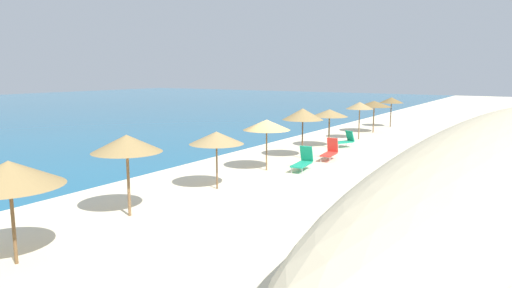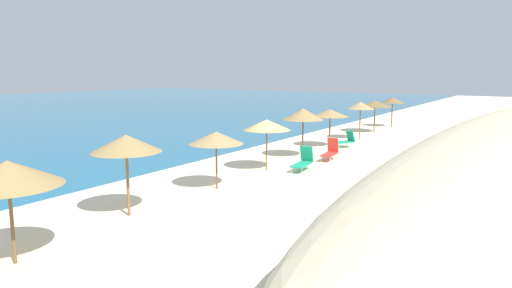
{
  "view_description": "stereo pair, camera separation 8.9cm",
  "coord_description": "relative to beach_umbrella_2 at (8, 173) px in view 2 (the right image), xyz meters",
  "views": [
    {
      "loc": [
        -18.58,
        -10.45,
        4.75
      ],
      "look_at": [
        -0.78,
        0.8,
        1.42
      ],
      "focal_mm": 32.3,
      "sensor_mm": 36.0,
      "label": 1
    },
    {
      "loc": [
        -18.53,
        -10.53,
        4.75
      ],
      "look_at": [
        -0.78,
        0.8,
        1.42
      ],
      "focal_mm": 32.3,
      "sensor_mm": 36.0,
      "label": 2
    }
  ],
  "objects": [
    {
      "name": "lounge_chair_0",
      "position": [
        13.68,
        -1.12,
        -1.85
      ],
      "size": [
        1.73,
        0.82,
        1.14
      ],
      "rotation": [
        0.0,
        0.0,
        1.69
      ],
      "color": "#199972",
      "rests_on": "ground_plane"
    },
    {
      "name": "beach_umbrella_8",
      "position": [
        25.05,
        0.17,
        0.08
      ],
      "size": [
        1.91,
        1.91,
        2.64
      ],
      "color": "brown",
      "rests_on": "ground_plane"
    },
    {
      "name": "lounge_chair_4",
      "position": [
        21.15,
        -0.31,
        -1.84
      ],
      "size": [
        1.53,
        1.21,
        1.05
      ],
      "rotation": [
        0.0,
        0.0,
        1.08
      ],
      "color": "#199972",
      "rests_on": "ground_plane"
    },
    {
      "name": "beach_umbrella_10",
      "position": [
        33.51,
        0.39,
        0.0
      ],
      "size": [
        2.01,
        2.01,
        2.55
      ],
      "color": "brown",
      "rests_on": "ground_plane"
    },
    {
      "name": "beach_umbrella_2",
      "position": [
        0.0,
        0.0,
        0.0
      ],
      "size": [
        2.59,
        2.59,
        2.62
      ],
      "color": "brown",
      "rests_on": "ground_plane"
    },
    {
      "name": "beach_umbrella_5",
      "position": [
        12.74,
        0.37,
        -0.09
      ],
      "size": [
        2.27,
        2.27,
        2.47
      ],
      "color": "brown",
      "rests_on": "ground_plane"
    },
    {
      "name": "lounge_chair_3",
      "position": [
        16.83,
        -1.18,
        -1.82
      ],
      "size": [
        1.55,
        0.75,
        1.16
      ],
      "rotation": [
        0.0,
        0.0,
        1.69
      ],
      "color": "red",
      "rests_on": "ground_plane"
    },
    {
      "name": "beach_umbrella_6",
      "position": [
        16.59,
        0.38,
        0.13
      ],
      "size": [
        2.24,
        2.24,
        2.75
      ],
      "color": "brown",
      "rests_on": "ground_plane"
    },
    {
      "name": "beach_umbrella_4",
      "position": [
        8.62,
        0.25,
        -0.2
      ],
      "size": [
        2.21,
        2.21,
        2.36
      ],
      "color": "brown",
      "rests_on": "ground_plane"
    },
    {
      "name": "beach_umbrella_9",
      "position": [
        29.16,
        0.48,
        -0.06
      ],
      "size": [
        2.64,
        2.64,
        2.48
      ],
      "color": "brown",
      "rests_on": "ground_plane"
    },
    {
      "name": "ground_plane",
      "position": [
        12.58,
        -0.42,
        -2.3
      ],
      "size": [
        160.0,
        160.0,
        0.0
      ],
      "primitive_type": "plane",
      "color": "beige"
    },
    {
      "name": "beach_umbrella_7",
      "position": [
        20.75,
        0.59,
        -0.14
      ],
      "size": [
        2.29,
        2.29,
        2.4
      ],
      "color": "brown",
      "rests_on": "ground_plane"
    },
    {
      "name": "beach_umbrella_3",
      "position": [
        4.22,
        0.55,
        0.13
      ],
      "size": [
        2.3,
        2.3,
        2.72
      ],
      "color": "brown",
      "rests_on": "ground_plane"
    }
  ]
}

